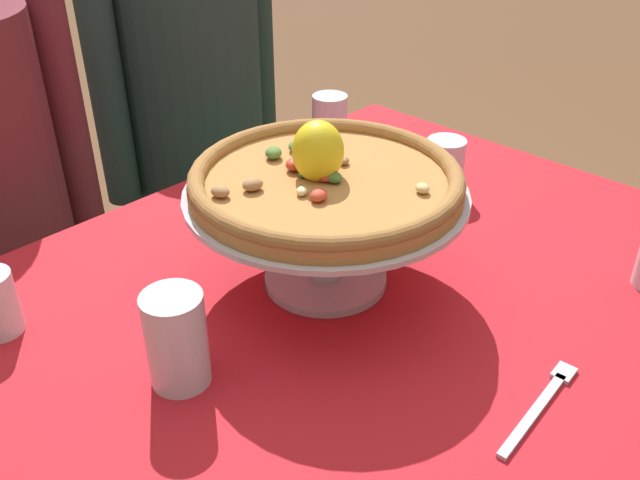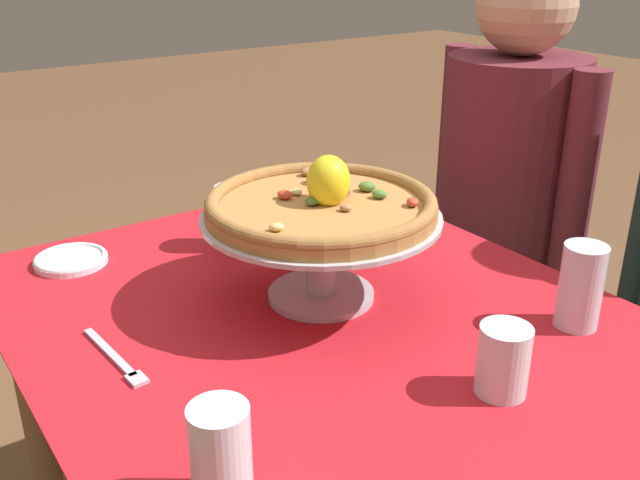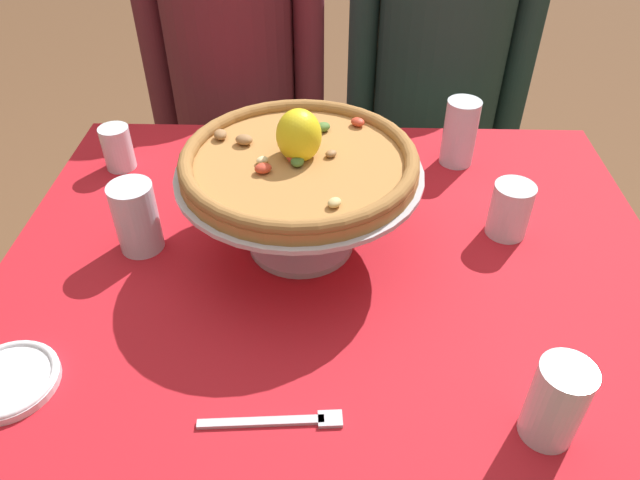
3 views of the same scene
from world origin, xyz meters
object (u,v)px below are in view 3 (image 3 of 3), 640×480
(water_glass_back_right, at_px, (460,135))
(dinner_fork, at_px, (282,421))
(water_glass_front_right, at_px, (555,406))
(pizza_stand, at_px, (301,193))
(diner_left, at_px, (237,105))
(side_plate, at_px, (9,380))
(diner_right, at_px, (435,104))
(water_glass_back_left, at_px, (119,151))
(pizza, at_px, (300,159))
(water_glass_side_right, at_px, (510,213))
(water_glass_side_left, at_px, (138,222))

(water_glass_back_right, height_order, dinner_fork, water_glass_back_right)
(water_glass_front_right, bearing_deg, pizza_stand, 132.34)
(diner_left, bearing_deg, water_glass_front_right, -62.96)
(dinner_fork, bearing_deg, pizza_stand, 88.97)
(side_plate, height_order, diner_right, diner_right)
(pizza_stand, xyz_separation_m, side_plate, (-0.39, -0.31, -0.10))
(dinner_fork, relative_size, diner_left, 0.15)
(water_glass_front_right, relative_size, diner_right, 0.10)
(dinner_fork, bearing_deg, water_glass_back_left, 122.43)
(diner_left, bearing_deg, side_plate, -98.74)
(diner_left, xyz_separation_m, diner_right, (0.57, 0.05, -0.01))
(water_glass_back_left, height_order, water_glass_front_right, water_glass_front_right)
(water_glass_front_right, xyz_separation_m, diner_left, (-0.56, 1.09, -0.16))
(pizza, xyz_separation_m, water_glass_side_right, (0.37, 0.04, -0.13))
(pizza_stand, xyz_separation_m, water_glass_back_left, (-0.39, 0.24, -0.07))
(water_glass_side_right, distance_m, side_plate, 0.84)
(water_glass_back_right, height_order, diner_right, diner_right)
(pizza_stand, bearing_deg, water_glass_front_right, -47.66)
(water_glass_side_left, distance_m, side_plate, 0.32)
(water_glass_side_left, bearing_deg, dinner_fork, -52.00)
(water_glass_front_right, height_order, dinner_fork, water_glass_front_right)
(pizza, height_order, water_glass_front_right, pizza)
(side_plate, xyz_separation_m, diner_left, (0.16, 1.04, -0.11))
(pizza, height_order, side_plate, pizza)
(water_glass_back_right, bearing_deg, water_glass_side_left, -153.35)
(water_glass_front_right, xyz_separation_m, water_glass_back_right, (-0.02, 0.65, 0.01))
(water_glass_back_left, relative_size, water_glass_side_right, 0.90)
(water_glass_side_right, distance_m, dinner_fork, 0.55)
(water_glass_front_right, distance_m, diner_right, 1.15)
(diner_right, bearing_deg, water_glass_back_right, -93.29)
(water_glass_back_right, xyz_separation_m, diner_right, (0.03, 0.49, -0.18))
(water_glass_back_left, xyz_separation_m, water_glass_side_right, (0.76, -0.20, 0.01))
(dinner_fork, xyz_separation_m, diner_left, (-0.22, 1.09, -0.11))
(water_glass_side_left, relative_size, diner_left, 0.10)
(water_glass_back_left, xyz_separation_m, water_glass_side_left, (0.11, -0.26, 0.02))
(water_glass_back_left, distance_m, dinner_fork, 0.72)
(diner_left, bearing_deg, water_glass_side_right, -49.10)
(dinner_fork, bearing_deg, water_glass_side_right, 47.41)
(water_glass_front_right, bearing_deg, dinner_fork, 179.58)
(pizza_stand, bearing_deg, water_glass_back_right, 42.07)
(water_glass_back_left, distance_m, diner_left, 0.53)
(water_glass_back_left, bearing_deg, diner_right, 36.16)
(pizza, xyz_separation_m, diner_left, (-0.23, 0.73, -0.28))
(diner_left, distance_m, diner_right, 0.57)
(pizza_stand, bearing_deg, water_glass_back_left, 148.30)
(water_glass_side_right, bearing_deg, water_glass_back_left, 165.44)
(pizza_stand, bearing_deg, diner_right, 66.27)
(water_glass_front_right, distance_m, water_glass_back_right, 0.65)
(water_glass_front_right, bearing_deg, water_glass_back_right, 91.82)
(water_glass_side_right, xyz_separation_m, diner_right, (-0.03, 0.73, -0.16))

